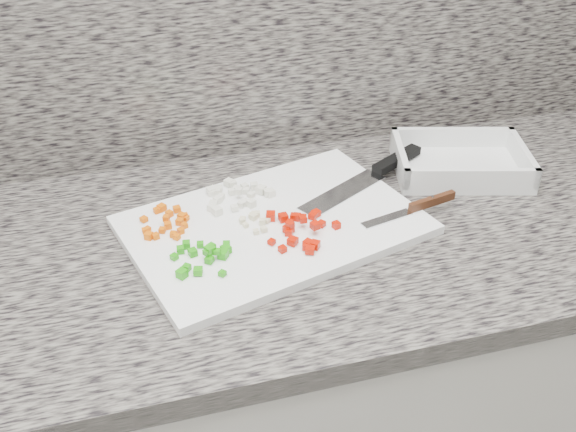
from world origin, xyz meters
The scene contains 12 objects.
cabinet centered at (0.00, 1.44, 0.43)m, with size 3.92×0.62×0.86m, color beige.
countertop centered at (0.00, 1.44, 0.88)m, with size 3.96×0.64×0.04m, color slate.
backsplash centered at (0.00, 1.74, 1.20)m, with size 3.92×0.02×0.60m, color slate.
cutting_board centered at (0.04, 1.45, 0.91)m, with size 0.48×0.32×0.02m, color white.
carrot_pile centered at (-0.14, 1.48, 0.92)m, with size 0.08×0.11×0.02m.
onion_pile centered at (-0.01, 1.54, 0.92)m, with size 0.13×0.11×0.02m.
green_pepper_pile centered at (-0.10, 1.37, 0.92)m, with size 0.10×0.10×0.02m.
red_pepper_pile centered at (0.07, 1.40, 0.92)m, with size 0.13×0.13×0.02m.
garlic_pile centered at (0.01, 1.45, 0.92)m, with size 0.06×0.06×0.01m.
chef_knife centered at (0.27, 1.55, 0.92)m, with size 0.30×0.19×0.02m.
paring_knife centered at (0.30, 1.42, 0.92)m, with size 0.19×0.06×0.02m.
tray centered at (0.44, 1.54, 0.92)m, with size 0.29×0.24×0.05m.
Camera 1 is at (-0.18, 0.57, 1.54)m, focal length 40.00 mm.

